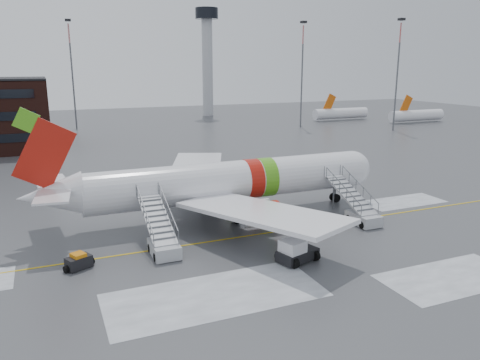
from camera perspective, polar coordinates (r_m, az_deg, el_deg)
name	(u,v)px	position (r m, az deg, el deg)	size (l,w,h in m)	color
ground	(240,233)	(41.47, 0.05, -6.44)	(260.00, 260.00, 0.00)	#494C4F
airliner	(223,182)	(44.98, -2.11, -0.27)	(35.03, 32.97, 11.18)	white
airstair_fwd	(359,211)	(45.39, 14.29, -3.66)	(2.05, 7.70, 3.48)	#ABADB2
airstair_aft	(162,239)	(37.57, -9.54, -7.11)	(2.05, 7.70, 3.48)	#B1B4B9
pushback_tug	(296,252)	(35.60, 6.81, -8.69)	(3.47, 2.98, 1.79)	black
baggage_tractor	(79,262)	(36.30, -19.05, -9.43)	(2.40, 1.68, 1.17)	black
control_tower	(207,50)	(138.48, -4.02, 15.58)	(6.40, 6.40, 30.00)	#B2B5BA
light_mast_far_ne	(302,68)	(113.32, 7.59, 13.42)	(1.20, 1.20, 24.25)	#595B60
light_mast_far_n	(72,68)	(114.05, -19.82, 12.75)	(1.20, 1.20, 24.25)	#595B60
light_mast_far_e	(398,68)	(111.28, 18.68, 12.83)	(1.20, 1.20, 24.25)	#595B60
distant_aircraft	(365,122)	(127.31, 14.97, 6.86)	(35.00, 18.00, 8.00)	#D8590C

